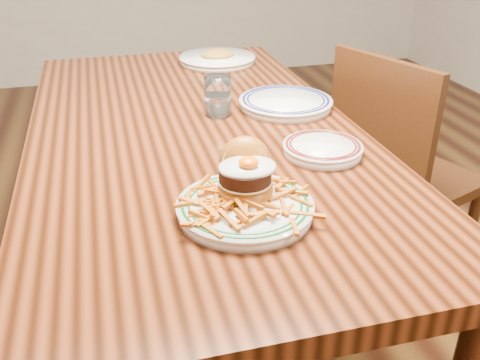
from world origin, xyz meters
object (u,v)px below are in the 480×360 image
object	(u,v)px
side_plate	(323,148)
main_plate	(245,195)
table	(195,157)
chair_right	(396,171)

from	to	relation	value
side_plate	main_plate	bearing A→B (deg)	-145.31
table	side_plate	xyz separation A→B (m)	(0.26, -0.25, 0.10)
chair_right	side_plate	distance (m)	0.66
main_plate	chair_right	bearing A→B (deg)	54.97
table	chair_right	bearing A→B (deg)	10.04
chair_right	main_plate	distance (m)	0.95
main_plate	side_plate	world-z (taller)	main_plate
chair_right	side_plate	xyz separation A→B (m)	(-0.45, -0.37, 0.30)
table	chair_right	world-z (taller)	chair_right
table	main_plate	world-z (taller)	main_plate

